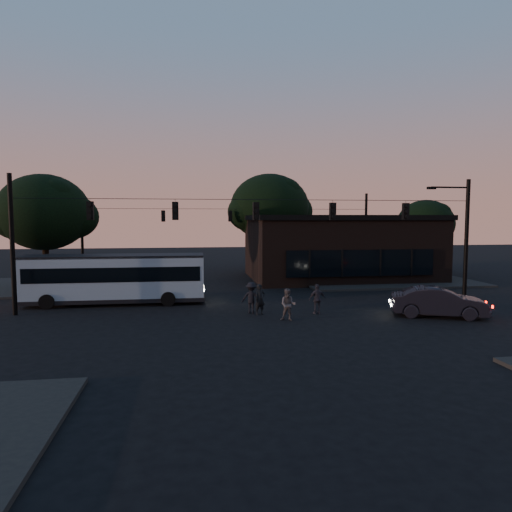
{
  "coord_description": "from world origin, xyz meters",
  "views": [
    {
      "loc": [
        -3.81,
        -21.61,
        5.14
      ],
      "look_at": [
        0.0,
        4.0,
        3.0
      ],
      "focal_mm": 32.0,
      "sensor_mm": 36.0,
      "label": 1
    }
  ],
  "objects": [
    {
      "name": "bus",
      "position": [
        -8.13,
        6.49,
        1.66
      ],
      "size": [
        10.55,
        2.7,
        2.96
      ],
      "rotation": [
        0.0,
        0.0,
        -0.01
      ],
      "color": "#8498A8",
      "rests_on": "ground"
    },
    {
      "name": "tree_right",
      "position": [
        18.0,
        18.0,
        4.63
      ],
      "size": [
        5.2,
        5.2,
        6.86
      ],
      "color": "black",
      "rests_on": "ground"
    },
    {
      "name": "sidewalk_far_left",
      "position": [
        -14.0,
        14.0,
        0.07
      ],
      "size": [
        14.0,
        10.0,
        0.15
      ],
      "primitive_type": "cube",
      "color": "black",
      "rests_on": "ground"
    },
    {
      "name": "building",
      "position": [
        9.0,
        15.97,
        2.71
      ],
      "size": [
        15.4,
        10.41,
        5.4
      ],
      "color": "black",
      "rests_on": "ground"
    },
    {
      "name": "car",
      "position": [
        9.1,
        0.24,
        0.78
      ],
      "size": [
        5.04,
        3.26,
        1.57
      ],
      "primitive_type": "imported",
      "rotation": [
        0.0,
        0.0,
        1.2
      ],
      "color": "black",
      "rests_on": "ground"
    },
    {
      "name": "pedestrian_d",
      "position": [
        -0.46,
        2.63,
        0.84
      ],
      "size": [
        1.21,
        0.88,
        1.69
      ],
      "primitive_type": "imported",
      "rotation": [
        0.0,
        0.0,
        2.89
      ],
      "color": "black",
      "rests_on": "ground"
    },
    {
      "name": "tree_behind",
      "position": [
        4.0,
        22.0,
        6.19
      ],
      "size": [
        7.6,
        7.6,
        9.43
      ],
      "color": "black",
      "rests_on": "ground"
    },
    {
      "name": "signal_rig_near",
      "position": [
        0.0,
        4.0,
        4.45
      ],
      "size": [
        26.24,
        0.3,
        7.5
      ],
      "color": "black",
      "rests_on": "ground"
    },
    {
      "name": "ground",
      "position": [
        0.0,
        0.0,
        0.0
      ],
      "size": [
        120.0,
        120.0,
        0.0
      ],
      "primitive_type": "plane",
      "color": "black",
      "rests_on": "ground"
    },
    {
      "name": "tree_left",
      "position": [
        -14.0,
        13.0,
        5.57
      ],
      "size": [
        6.4,
        6.4,
        8.3
      ],
      "color": "black",
      "rests_on": "ground"
    },
    {
      "name": "sidewalk_far_right",
      "position": [
        12.0,
        14.0,
        0.07
      ],
      "size": [
        14.0,
        10.0,
        0.15
      ],
      "primitive_type": "cube",
      "color": "black",
      "rests_on": "ground"
    },
    {
      "name": "signal_rig_far",
      "position": [
        0.0,
        20.0,
        4.2
      ],
      "size": [
        26.24,
        0.3,
        7.5
      ],
      "color": "black",
      "rests_on": "ground"
    },
    {
      "name": "pedestrian_b",
      "position": [
        1.12,
        0.53,
        0.81
      ],
      "size": [
        0.95,
        0.85,
        1.62
      ],
      "primitive_type": "imported",
      "rotation": [
        0.0,
        0.0,
        -0.35
      ],
      "color": "#504849",
      "rests_on": "ground"
    },
    {
      "name": "pedestrian_c",
      "position": [
        3.03,
        1.88,
        0.81
      ],
      "size": [
        0.98,
        0.49,
        1.62
      ],
      "primitive_type": "imported",
      "rotation": [
        0.0,
        0.0,
        3.24
      ],
      "color": "#2B2932",
      "rests_on": "ground"
    },
    {
      "name": "pedestrian_a",
      "position": [
        -0.06,
        2.15,
        0.82
      ],
      "size": [
        0.69,
        0.56,
        1.64
      ],
      "primitive_type": "imported",
      "rotation": [
        0.0,
        0.0,
        0.32
      ],
      "color": "black",
      "rests_on": "ground"
    }
  ]
}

